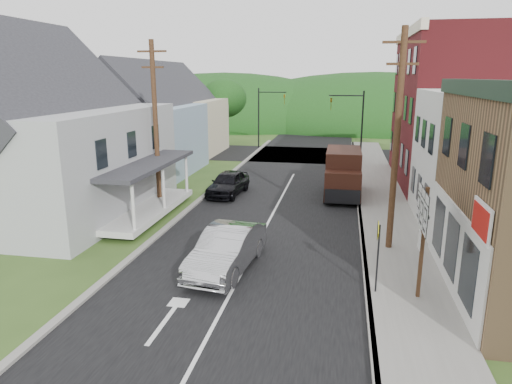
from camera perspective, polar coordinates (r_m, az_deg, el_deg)
The scene contains 24 objects.
ground at distance 17.27m, azimuth -1.86°, elevation -10.17°, with size 120.00×120.00×0.00m, color #2D4719.
road at distance 26.55m, azimuth 2.87°, elevation -1.35°, with size 9.00×90.00×0.02m, color black.
cross_road at distance 43.07m, azimuth 6.04°, elevation 4.66°, with size 60.00×9.00×0.02m, color black.
sidewalk_right at distance 24.49m, azimuth 16.01°, elevation -3.07°, with size 2.80×55.00×0.15m, color slate.
curb_right at distance 24.40m, azimuth 12.85°, elevation -2.93°, with size 0.20×55.00×0.15m, color slate.
curb_left at distance 25.70m, azimuth -8.09°, elevation -1.86°, with size 0.30×55.00×0.12m, color slate.
storefront_white at distance 24.44m, azimuth 29.34°, elevation 3.27°, with size 8.00×7.00×6.50m, color silver.
storefront_red at distance 33.32m, azimuth 24.70°, elevation 9.31°, with size 8.00×12.00×10.00m, color maroon.
house_gray at distance 26.52m, azimuth -25.19°, elevation 6.64°, with size 10.20×12.24×8.35m.
house_blue at distance 35.59m, azimuth -13.40°, elevation 8.34°, with size 7.14×8.16×7.28m.
house_cream at distance 44.10m, azimuth -9.22°, elevation 9.61°, with size 7.14×8.16×7.28m.
utility_pole_right at distance 19.11m, azimuth 17.17°, elevation 6.17°, with size 1.60×0.26×9.00m.
utility_pole_left at distance 25.50m, azimuth -12.44°, elevation 8.35°, with size 1.60×0.26×9.00m.
traffic_signal_right at distance 38.98m, azimuth 12.12°, elevation 8.99°, with size 2.87×0.20×6.00m.
traffic_signal_left at distance 46.61m, azimuth 1.19°, elevation 10.11°, with size 2.87×0.20×6.00m.
tree_left_b at distance 34.23m, azimuth -26.33°, elevation 9.04°, with size 4.80×4.80×6.94m.
tree_left_c at distance 41.90m, azimuth -22.13°, elevation 11.61°, with size 5.80×5.80×8.41m.
tree_left_d at distance 49.00m, azimuth -4.04°, elevation 11.61°, with size 4.80×4.80×6.94m.
forested_ridge at distance 70.77m, azimuth 8.03°, elevation 8.35°, with size 90.00×30.00×16.00m, color #143510.
silver_sedan at distance 17.31m, azimuth -3.65°, elevation -7.22°, with size 1.71×4.91×1.62m, color #B1B1B6.
dark_sedan at distance 28.11m, azimuth -3.50°, elevation 1.08°, with size 1.74×4.34×1.48m, color black.
delivery_van at distance 28.04m, azimuth 10.82°, elevation 2.27°, with size 2.13×5.07×2.83m.
route_sign_cluster at distance 15.32m, azimuth 20.07°, elevation -4.13°, with size 0.20×2.11×3.68m.
warning_sign at distance 15.51m, azimuth 14.98°, elevation -6.61°, with size 0.11×0.69×2.50m.
Camera 1 is at (3.49, -15.33, 7.15)m, focal length 32.00 mm.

